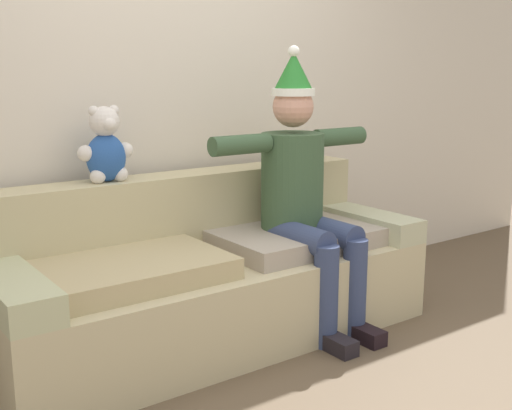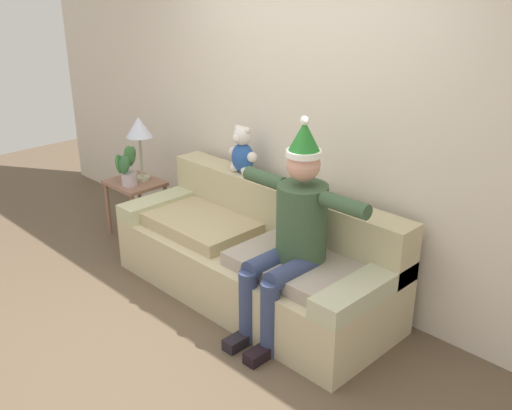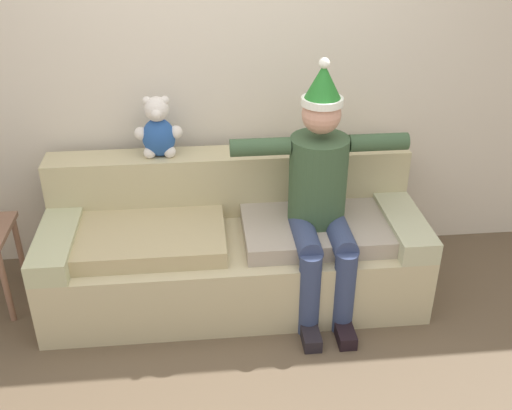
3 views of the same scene
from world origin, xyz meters
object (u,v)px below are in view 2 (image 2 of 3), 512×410
at_px(table_lamp, 139,130).
at_px(potted_plant, 128,165).
at_px(couch, 256,257).
at_px(teddy_bear, 242,152).
at_px(person_seated, 292,230).
at_px(side_table, 136,191).

relative_size(table_lamp, potted_plant, 1.47).
height_order(couch, table_lamp, table_lamp).
distance_m(teddy_bear, potted_plant, 1.18).
bearing_deg(person_seated, side_table, 176.02).
height_order(side_table, table_lamp, table_lamp).
relative_size(couch, table_lamp, 3.86).
distance_m(couch, side_table, 1.56).
bearing_deg(teddy_bear, person_seated, -25.03).
bearing_deg(person_seated, potted_plant, 178.49).
bearing_deg(table_lamp, couch, -2.22).
bearing_deg(potted_plant, side_table, 120.73).
height_order(person_seated, teddy_bear, person_seated).
height_order(teddy_bear, table_lamp, teddy_bear).
relative_size(person_seated, potted_plant, 3.76).
bearing_deg(table_lamp, potted_plant, -75.72).
height_order(teddy_bear, side_table, teddy_bear).
distance_m(person_seated, teddy_bear, 1.05).
height_order(couch, person_seated, person_seated).
distance_m(person_seated, side_table, 2.09).
bearing_deg(side_table, table_lamp, 83.29).
bearing_deg(side_table, teddy_bear, 14.22).
bearing_deg(side_table, potted_plant, -59.27).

